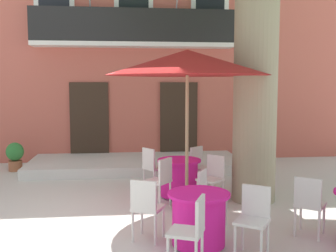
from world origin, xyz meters
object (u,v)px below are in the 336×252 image
at_px(cafe_chair_near_tree_2, 254,216).
at_px(ground_planter_right, 252,152).
at_px(cafe_chair_front_1, 152,166).
at_px(cafe_umbrella, 187,63).
at_px(cafe_chair_middle_1, 309,202).
at_px(cafe_chair_front_3, 213,176).
at_px(cafe_chair_front_2, 161,179).
at_px(cafe_chair_front_0, 200,165).
at_px(cafe_chair_near_tree_1, 192,228).
at_px(cafe_chair_near_tree_3, 209,195).
at_px(cafe_table_front, 179,178).
at_px(ground_planter_left, 15,155).
at_px(cafe_chair_near_tree_0, 146,205).
at_px(cafe_table_near_tree, 199,219).

distance_m(cafe_chair_near_tree_2, ground_planter_right, 5.79).
height_order(cafe_chair_front_1, cafe_umbrella, cafe_umbrella).
distance_m(cafe_chair_middle_1, cafe_chair_front_3, 2.10).
bearing_deg(cafe_chair_front_2, cafe_chair_front_0, 50.66).
height_order(cafe_chair_near_tree_1, cafe_chair_front_3, same).
height_order(cafe_chair_near_tree_3, cafe_chair_front_1, same).
relative_size(cafe_table_front, cafe_chair_front_1, 0.95).
xyz_separation_m(cafe_chair_near_tree_1, cafe_table_front, (0.29, 3.20, -0.14)).
height_order(cafe_chair_middle_1, cafe_table_front, cafe_chair_middle_1).
bearing_deg(cafe_chair_front_0, cafe_chair_near_tree_1, -102.28).
bearing_deg(cafe_chair_front_1, cafe_chair_near_tree_1, -86.89).
xyz_separation_m(ground_planter_left, ground_planter_right, (6.27, -0.22, 0.01)).
bearing_deg(ground_planter_left, cafe_chair_front_1, -34.26).
height_order(cafe_chair_near_tree_0, cafe_chair_front_0, same).
xyz_separation_m(cafe_chair_middle_1, cafe_chair_front_1, (-2.09, 2.89, 0.00)).
xyz_separation_m(cafe_chair_near_tree_3, cafe_umbrella, (-0.18, 1.05, 2.08)).
xyz_separation_m(cafe_chair_near_tree_1, ground_planter_right, (2.65, 5.88, -0.10)).
bearing_deg(cafe_table_near_tree, ground_planter_right, 64.80).
xyz_separation_m(cafe_chair_near_tree_1, cafe_chair_front_3, (0.86, 2.70, 0.00)).
relative_size(cafe_chair_near_tree_1, cafe_chair_middle_1, 1.00).
distance_m(cafe_chair_near_tree_0, cafe_chair_front_0, 3.06).
xyz_separation_m(cafe_table_near_tree, ground_planter_right, (2.43, 5.16, 0.03)).
relative_size(cafe_table_front, ground_planter_right, 1.13).
bearing_deg(cafe_umbrella, ground_planter_left, 137.38).
height_order(cafe_chair_front_0, cafe_chair_front_2, same).
distance_m(cafe_table_near_tree, cafe_chair_front_0, 3.08).
distance_m(cafe_chair_near_tree_2, cafe_chair_front_2, 2.44).
bearing_deg(cafe_chair_front_2, cafe_chair_near_tree_3, -60.86).
bearing_deg(cafe_chair_front_2, cafe_chair_front_1, 93.15).
distance_m(cafe_table_front, cafe_chair_front_0, 0.77).
bearing_deg(cafe_chair_near_tree_1, cafe_chair_front_2, 93.08).
distance_m(cafe_chair_near_tree_3, cafe_chair_front_0, 2.34).
bearing_deg(cafe_chair_near_tree_2, cafe_chair_near_tree_0, 156.42).
distance_m(cafe_chair_front_1, ground_planter_right, 3.55).
height_order(cafe_chair_near_tree_2, cafe_umbrella, cafe_umbrella).
distance_m(cafe_chair_near_tree_0, cafe_chair_near_tree_3, 1.09).
distance_m(cafe_chair_front_2, cafe_chair_front_3, 1.00).
bearing_deg(cafe_umbrella, cafe_chair_front_2, 166.57).
relative_size(cafe_chair_near_tree_3, cafe_chair_front_3, 1.00).
distance_m(cafe_chair_near_tree_1, cafe_umbrella, 3.24).
bearing_deg(cafe_chair_front_1, cafe_chair_near_tree_0, -95.85).
height_order(cafe_chair_near_tree_1, cafe_chair_near_tree_2, same).
xyz_separation_m(cafe_chair_near_tree_2, ground_planter_right, (1.76, 5.51, -0.10)).
bearing_deg(cafe_chair_front_3, cafe_chair_front_2, -172.73).
relative_size(ground_planter_left, ground_planter_right, 0.97).
distance_m(cafe_chair_near_tree_2, cafe_chair_near_tree_3, 1.12).
distance_m(cafe_chair_front_0, ground_planter_right, 2.82).
height_order(cafe_chair_front_2, cafe_chair_front_3, same).
bearing_deg(ground_planter_right, cafe_chair_middle_1, -98.65).
relative_size(cafe_chair_near_tree_3, cafe_table_front, 1.05).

